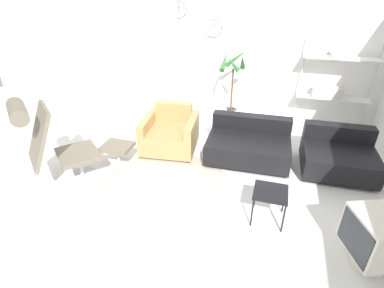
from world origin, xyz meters
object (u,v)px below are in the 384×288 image
couch_second (338,157)px  side_table (270,195)px  potted_plant (232,93)px  shelf_unit (333,82)px  armchair_red (171,134)px  ottoman (118,151)px  crt_television (376,239)px  couch_low (248,145)px  lounge_chair (47,137)px

couch_second → side_table: couch_second is taller
couch_second → potted_plant: potted_plant is taller
potted_plant → shelf_unit: bearing=10.6°
armchair_red → side_table: (1.72, -1.29, 0.09)m
couch_second → ottoman: bearing=12.0°
couch_second → crt_television: 1.79m
crt_television → potted_plant: potted_plant is taller
couch_low → potted_plant: size_ratio=0.90×
couch_low → crt_television: 2.29m
lounge_chair → crt_television: bearing=36.7°
ottoman → potted_plant: potted_plant is taller
crt_television → shelf_unit: shelf_unit is taller
couch_low → couch_second: bearing=178.8°
lounge_chair → ottoman: bearing=90.0°
lounge_chair → armchair_red: bearing=90.1°
armchair_red → couch_second: size_ratio=0.91×
couch_low → shelf_unit: size_ratio=0.77×
side_table → shelf_unit: bearing=73.7°
lounge_chair → couch_low: lounge_chair is taller
couch_second → potted_plant: size_ratio=0.72×
armchair_red → shelf_unit: shelf_unit is taller
ottoman → couch_low: 2.08m
armchair_red → crt_television: armchair_red is taller
couch_second → couch_low: bearing=-1.2°
potted_plant → lounge_chair: bearing=-126.0°
armchair_red → couch_low: size_ratio=0.73×
potted_plant → shelf_unit: shelf_unit is taller
ottoman → side_table: 2.41m
lounge_chair → couch_second: size_ratio=1.21×
ottoman → armchair_red: bearing=49.5°
ottoman → potted_plant: bearing=55.7°
lounge_chair → ottoman: 1.04m
ottoman → side_table: (2.33, -0.58, 0.11)m
couch_low → couch_second: 1.34m
crt_television → lounge_chair: bearing=64.5°
lounge_chair → side_table: bearing=43.0°
couch_low → couch_second: same height
couch_second → shelf_unit: (-0.06, 1.58, 0.69)m
crt_television → side_table: bearing=47.8°
armchair_red → couch_second: armchair_red is taller
armchair_red → couch_second: bearing=175.7°
armchair_red → ottoman: bearing=43.0°
shelf_unit → potted_plant: bearing=-169.4°
couch_low → shelf_unit: 2.16m
potted_plant → shelf_unit: size_ratio=0.85×
lounge_chair → crt_television: (3.97, -0.28, -0.41)m
armchair_red → couch_low: bearing=177.0°
lounge_chair → armchair_red: 1.91m
couch_second → side_table: bearing=54.3°
armchair_red → side_table: 2.15m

